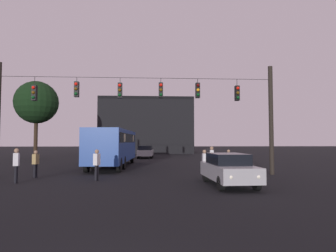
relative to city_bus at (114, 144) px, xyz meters
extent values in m
plane|color=black|center=(2.28, 4.41, -1.87)|extent=(168.00, 168.00, 0.00)
cylinder|color=black|center=(10.76, -6.09, 1.61)|extent=(0.28, 0.28, 6.94)
cylinder|color=black|center=(2.28, -6.09, 4.22)|extent=(16.97, 0.02, 0.02)
cylinder|color=black|center=(-4.07, -6.09, 3.94)|extent=(0.03, 0.03, 0.53)
cube|color=black|center=(-4.07, -6.09, 3.20)|extent=(0.26, 0.32, 0.95)
sphere|color=red|center=(-4.07, -6.27, 3.50)|extent=(0.20, 0.20, 0.20)
sphere|color=#5B3D0C|center=(-4.07, -6.27, 3.20)|extent=(0.20, 0.20, 0.20)
sphere|color=#0C4219|center=(-4.07, -6.27, 2.90)|extent=(0.20, 0.20, 0.20)
cylinder|color=black|center=(-1.53, -6.09, 4.07)|extent=(0.03, 0.03, 0.28)
cube|color=black|center=(-1.53, -6.09, 3.45)|extent=(0.26, 0.32, 0.95)
sphere|color=red|center=(-1.53, -6.27, 3.75)|extent=(0.20, 0.20, 0.20)
sphere|color=#5B3D0C|center=(-1.53, -6.27, 3.45)|extent=(0.20, 0.20, 0.20)
sphere|color=#0C4219|center=(-1.53, -6.27, 3.15)|extent=(0.20, 0.20, 0.20)
cylinder|color=black|center=(1.14, -6.09, 4.04)|extent=(0.03, 0.03, 0.33)
cube|color=black|center=(1.14, -6.09, 3.41)|extent=(0.26, 0.32, 0.95)
sphere|color=red|center=(1.14, -6.27, 3.71)|extent=(0.20, 0.20, 0.20)
sphere|color=#5B3D0C|center=(1.14, -6.27, 3.41)|extent=(0.20, 0.20, 0.20)
sphere|color=#0C4219|center=(1.14, -6.27, 3.11)|extent=(0.20, 0.20, 0.20)
cylinder|color=black|center=(3.69, -6.09, 4.07)|extent=(0.03, 0.03, 0.28)
cube|color=black|center=(3.69, -6.09, 3.45)|extent=(0.26, 0.32, 0.95)
sphere|color=red|center=(3.69, -6.27, 3.75)|extent=(0.20, 0.20, 0.20)
sphere|color=#5B3D0C|center=(3.69, -6.27, 3.45)|extent=(0.20, 0.20, 0.20)
sphere|color=#0C4219|center=(3.69, -6.27, 3.15)|extent=(0.20, 0.20, 0.20)
cylinder|color=black|center=(6.03, -6.09, 4.07)|extent=(0.03, 0.03, 0.27)
cube|color=black|center=(6.03, -6.09, 3.46)|extent=(0.26, 0.32, 0.95)
sphere|color=#510A0A|center=(6.03, -6.27, 3.76)|extent=(0.20, 0.20, 0.20)
sphere|color=orange|center=(6.03, -6.27, 3.46)|extent=(0.20, 0.20, 0.20)
sphere|color=#0C4219|center=(6.03, -6.27, 3.16)|extent=(0.20, 0.20, 0.20)
cylinder|color=black|center=(8.57, -6.09, 3.99)|extent=(0.03, 0.03, 0.43)
cube|color=black|center=(8.57, -6.09, 3.30)|extent=(0.26, 0.32, 0.95)
sphere|color=red|center=(8.57, -6.27, 3.60)|extent=(0.20, 0.20, 0.20)
sphere|color=#5B3D0C|center=(8.57, -6.27, 3.30)|extent=(0.20, 0.20, 0.20)
sphere|color=#0C4219|center=(8.57, -6.27, 3.00)|extent=(0.20, 0.20, 0.20)
cube|color=navy|center=(0.00, 0.01, -0.12)|extent=(2.96, 11.10, 2.50)
cube|color=black|center=(0.00, 0.01, 0.49)|extent=(2.97, 10.44, 0.70)
cylinder|color=black|center=(-0.94, 4.01, -1.37)|extent=(0.32, 1.01, 1.00)
cylinder|color=black|center=(1.28, 3.92, -1.37)|extent=(0.32, 1.01, 1.00)
cylinder|color=black|center=(-1.20, -2.14, -1.37)|extent=(0.32, 1.01, 1.00)
cylinder|color=black|center=(1.02, -2.24, -1.37)|extent=(0.32, 1.01, 1.00)
cylinder|color=black|center=(-1.29, -4.12, -1.37)|extent=(0.32, 1.01, 1.00)
cylinder|color=black|center=(0.93, -4.22, -1.37)|extent=(0.32, 1.01, 1.00)
cube|color=beige|center=(0.14, 3.31, 0.49)|extent=(2.59, 0.91, 0.56)
cube|color=beige|center=(-0.12, -2.74, 0.49)|extent=(2.59, 0.91, 0.56)
cube|color=#99999E|center=(6.79, -10.41, -1.21)|extent=(1.99, 4.37, 0.68)
cube|color=black|center=(6.79, -10.27, -0.61)|extent=(1.68, 2.39, 0.52)
cylinder|color=black|center=(7.64, -11.80, -1.55)|extent=(0.25, 0.65, 0.64)
cylinder|color=black|center=(6.06, -11.87, -1.55)|extent=(0.25, 0.65, 0.64)
cylinder|color=black|center=(7.52, -8.96, -1.55)|extent=(0.25, 0.65, 0.64)
cylinder|color=black|center=(5.94, -9.03, -1.55)|extent=(0.25, 0.65, 0.64)
sphere|color=white|center=(7.46, -12.49, -1.21)|extent=(0.18, 0.18, 0.18)
sphere|color=white|center=(6.31, -12.54, -1.21)|extent=(0.18, 0.18, 0.18)
cube|color=#99999E|center=(2.40, 12.11, -1.21)|extent=(2.02, 4.39, 0.68)
cube|color=black|center=(2.39, 11.96, -0.61)|extent=(1.70, 2.40, 0.52)
cylinder|color=black|center=(1.68, 13.57, -1.55)|extent=(0.25, 0.65, 0.64)
cylinder|color=black|center=(3.26, 13.49, -1.55)|extent=(0.25, 0.65, 0.64)
cylinder|color=black|center=(1.54, 10.74, -1.55)|extent=(0.25, 0.65, 0.64)
cylinder|color=black|center=(3.12, 10.66, -1.55)|extent=(0.25, 0.65, 0.64)
sphere|color=white|center=(1.93, 14.24, -1.21)|extent=(0.18, 0.18, 0.18)
sphere|color=white|center=(3.08, 14.18, -1.21)|extent=(0.18, 0.18, 0.18)
cylinder|color=black|center=(6.19, -7.32, -1.47)|extent=(0.14, 0.14, 0.80)
cylinder|color=black|center=(6.19, -7.48, -1.47)|extent=(0.14, 0.14, 0.80)
cube|color=silver|center=(6.19, -7.40, -0.77)|extent=(0.24, 0.36, 0.60)
sphere|color=#8C6B51|center=(6.19, -7.40, -0.36)|extent=(0.22, 0.22, 0.22)
cylinder|color=black|center=(0.15, -8.42, -1.45)|extent=(0.14, 0.14, 0.83)
cylinder|color=black|center=(0.20, -8.27, -1.45)|extent=(0.14, 0.14, 0.83)
cube|color=silver|center=(0.17, -8.34, -0.73)|extent=(0.34, 0.42, 0.62)
sphere|color=#8C6B51|center=(0.17, -8.34, -0.31)|extent=(0.22, 0.22, 0.22)
cylinder|color=black|center=(8.35, -4.72, -1.48)|extent=(0.14, 0.14, 0.76)
cylinder|color=black|center=(8.30, -4.87, -1.48)|extent=(0.14, 0.14, 0.76)
cube|color=silver|center=(8.32, -4.79, -0.82)|extent=(0.32, 0.41, 0.57)
sphere|color=#8C6B51|center=(8.32, -4.79, -0.43)|extent=(0.21, 0.21, 0.21)
cylinder|color=black|center=(7.14, -4.88, -1.43)|extent=(0.14, 0.14, 0.87)
cylinder|color=black|center=(7.12, -5.04, -1.43)|extent=(0.14, 0.14, 0.87)
cube|color=silver|center=(7.13, -4.96, -0.67)|extent=(0.28, 0.38, 0.65)
sphere|color=#8C6B51|center=(7.13, -4.96, -0.23)|extent=(0.24, 0.24, 0.24)
cylinder|color=black|center=(-3.66, -6.85, -1.48)|extent=(0.14, 0.14, 0.78)
cylinder|color=black|center=(-3.63, -6.69, -1.48)|extent=(0.14, 0.14, 0.78)
cube|color=#997F4C|center=(-3.64, -6.77, -0.79)|extent=(0.31, 0.40, 0.58)
sphere|color=#8C6B51|center=(-3.64, -6.77, -0.40)|extent=(0.21, 0.21, 0.21)
cylinder|color=black|center=(-3.73, -9.05, -1.43)|extent=(0.14, 0.14, 0.87)
cylinder|color=black|center=(-3.76, -8.89, -1.43)|extent=(0.14, 0.14, 0.87)
cube|color=silver|center=(-3.75, -8.97, -0.67)|extent=(0.31, 0.40, 0.65)
sphere|color=#8C6B51|center=(-3.75, -8.97, -0.23)|extent=(0.23, 0.23, 0.23)
cube|color=black|center=(2.27, 27.27, 2.62)|extent=(15.75, 8.67, 8.97)
cube|color=black|center=(2.27, 27.27, 7.36)|extent=(15.75, 8.67, 0.50)
cylinder|color=#2D2116|center=(-10.46, 10.70, 0.60)|extent=(0.43, 0.43, 4.93)
sphere|color=black|center=(-10.46, 10.70, 4.82)|extent=(5.01, 5.01, 5.01)
camera|label=1|loc=(3.09, -24.14, 0.27)|focal=30.95mm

